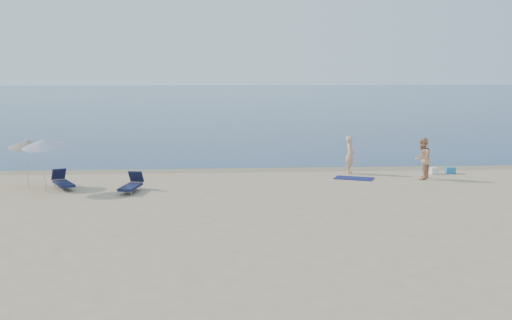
{
  "coord_description": "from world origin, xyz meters",
  "views": [
    {
      "loc": [
        -3.65,
        -12.96,
        5.18
      ],
      "look_at": [
        -1.6,
        16.0,
        1.0
      ],
      "focal_mm": 45.0,
      "sensor_mm": 36.0,
      "label": 1
    }
  ],
  "objects_px": {
    "person_left": "(350,155)",
    "umbrella_near": "(44,143)",
    "person_right": "(422,159)",
    "blue_cooler": "(450,170)"
  },
  "relations": [
    {
      "from": "person_right",
      "to": "blue_cooler",
      "type": "distance_m",
      "value": 2.53
    },
    {
      "from": "person_right",
      "to": "umbrella_near",
      "type": "relative_size",
      "value": 0.81
    },
    {
      "from": "person_right",
      "to": "blue_cooler",
      "type": "bearing_deg",
      "value": 157.22
    },
    {
      "from": "person_left",
      "to": "umbrella_near",
      "type": "height_order",
      "value": "umbrella_near"
    },
    {
      "from": "person_right",
      "to": "umbrella_near",
      "type": "height_order",
      "value": "umbrella_near"
    },
    {
      "from": "person_left",
      "to": "blue_cooler",
      "type": "relative_size",
      "value": 4.07
    },
    {
      "from": "blue_cooler",
      "to": "umbrella_near",
      "type": "bearing_deg",
      "value": -172.47
    },
    {
      "from": "person_right",
      "to": "umbrella_near",
      "type": "xyz_separation_m",
      "value": [
        -16.85,
        -1.85,
        1.09
      ]
    },
    {
      "from": "person_left",
      "to": "blue_cooler",
      "type": "bearing_deg",
      "value": -82.77
    },
    {
      "from": "person_left",
      "to": "person_right",
      "type": "bearing_deg",
      "value": -109.3
    }
  ]
}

